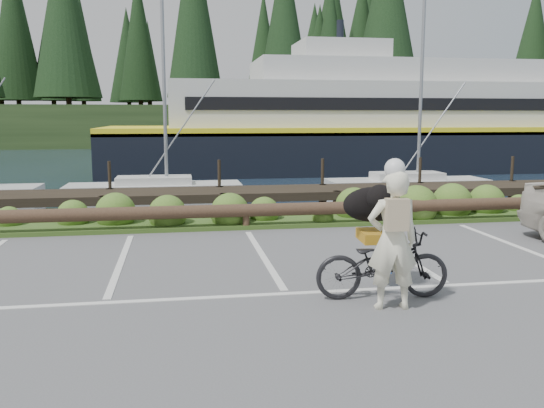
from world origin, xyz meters
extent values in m
plane|color=#515254|center=(0.00, 0.00, 0.00)|extent=(72.00, 72.00, 0.00)
plane|color=#162536|center=(0.00, 48.00, -1.20)|extent=(160.00, 160.00, 0.00)
cube|color=#3D5B21|center=(0.00, 5.30, 0.05)|extent=(34.00, 1.60, 0.10)
imported|color=black|center=(1.33, -0.81, 0.51)|extent=(1.97, 0.82, 1.01)
imported|color=white|center=(1.29, -1.26, 0.95)|extent=(0.73, 0.51, 1.90)
ellipsoid|color=black|center=(1.37, -0.19, 1.28)|extent=(0.52, 0.96, 0.54)
camera|label=1|loc=(-1.55, -8.48, 2.61)|focal=38.00mm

